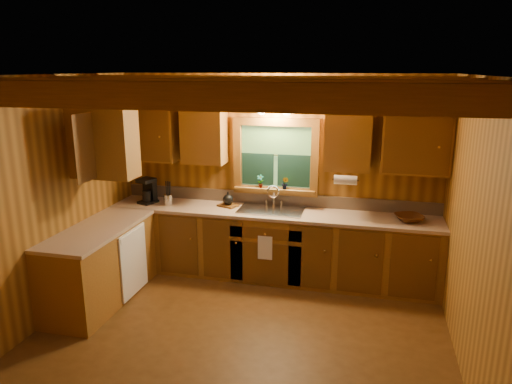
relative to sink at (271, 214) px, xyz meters
The scene contains 20 objects.
room 1.66m from the sink, 90.00° to the right, with size 4.20×4.20×4.20m.
ceiling_beams 2.29m from the sink, 90.00° to the right, with size 4.20×2.54×0.18m.
base_cabinets 0.73m from the sink, 147.14° to the right, with size 4.20×2.22×0.86m.
countertop 0.57m from the sink, 146.97° to the right, with size 4.20×2.24×0.04m.
backsplash 0.31m from the sink, 90.00° to the left, with size 4.20×0.02×0.16m, color tan.
dishwasher_panel 1.79m from the sink, 147.88° to the right, with size 0.02×0.60×0.80m, color white.
upper_cabinets 1.15m from the sink, 162.32° to the right, with size 4.19×1.77×0.78m.
window 0.72m from the sink, 90.00° to the left, with size 1.12×0.08×1.00m.
window_sill 0.34m from the sink, 90.00° to the left, with size 1.06×0.14×0.04m, color brown.
wall_sconce 1.32m from the sink, 90.00° to the left, with size 0.45×0.21×0.17m.
paper_towel_roll 1.06m from the sink, ahead, with size 0.11×0.11×0.27m, color white.
dish_towel 0.48m from the sink, 90.00° to the right, with size 0.18×0.01×0.30m, color white.
sink is the anchor object (origin of this frame).
coffee_maker 1.70m from the sink, behind, with size 0.19×0.24×0.34m.
utensil_crock 1.39m from the sink, behind, with size 0.11×0.11×0.32m.
cutting_board 0.59m from the sink, behind, with size 0.25×0.18×0.02m, color #5A3713.
teakettle 0.61m from the sink, behind, with size 0.14×0.14×0.17m.
wicker_basket 1.68m from the sink, ahead, with size 0.32×0.32×0.08m, color #48230C.
potted_plant_left 0.47m from the sink, 132.79° to the left, with size 0.09×0.06×0.18m, color #5A3713.
potted_plant_right 0.44m from the sink, 55.71° to the left, with size 0.09×0.07×0.16m, color #5A3713.
Camera 1 is at (1.19, -4.05, 2.66)m, focal length 33.20 mm.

